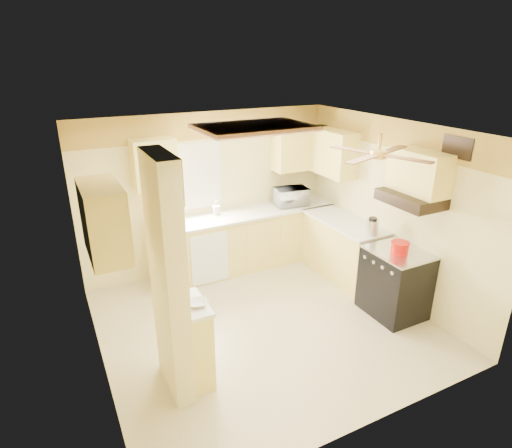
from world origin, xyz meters
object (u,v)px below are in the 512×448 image
bowl (198,303)px  dutch_oven (400,248)px  stove (395,282)px  kettle (372,227)px  microwave (291,197)px

bowl → dutch_oven: bearing=0.5°
stove → kettle: kettle is taller
stove → dutch_oven: dutch_oven is taller
microwave → dutch_oven: 2.19m
microwave → kettle: (0.33, -1.59, -0.03)m
bowl → kettle: bearing=12.2°
microwave → dutch_oven: microwave is taller
microwave → dutch_oven: bearing=105.2°
microwave → bowl: microwave is taller
stove → bowl: size_ratio=4.73×
bowl → dutch_oven: 2.72m
microwave → kettle: microwave is taller
kettle → bowl: bearing=-167.8°
microwave → kettle: bearing=109.3°
bowl → kettle: kettle is taller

